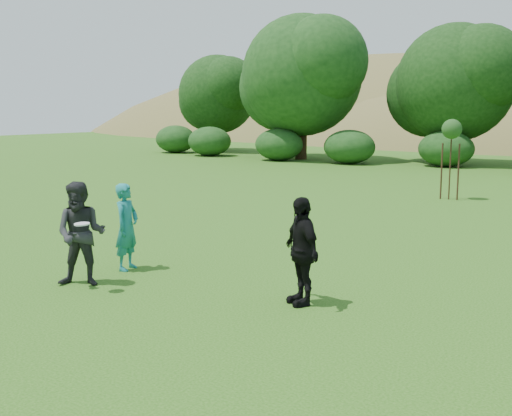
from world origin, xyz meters
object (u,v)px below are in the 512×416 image
(player_grey, at_px, (81,234))
(player_black, at_px, (301,251))
(player_teal, at_px, (127,227))
(sapling, at_px, (452,131))

(player_grey, distance_m, player_black, 4.11)
(player_teal, relative_size, sapling, 0.62)
(player_teal, bearing_deg, player_grey, 173.27)
(player_teal, bearing_deg, player_black, -104.21)
(player_black, bearing_deg, player_teal, -145.72)
(player_teal, xyz_separation_m, player_black, (4.06, -0.01, 0.03))
(player_teal, distance_m, player_black, 4.06)
(player_teal, distance_m, sapling, 13.88)
(player_grey, bearing_deg, player_black, -13.90)
(player_grey, bearing_deg, sapling, 50.18)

